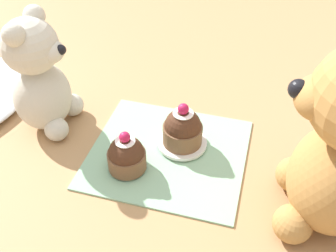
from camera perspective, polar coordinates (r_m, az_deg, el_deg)
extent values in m
plane|color=tan|center=(0.60, 0.00, -4.05)|extent=(4.00, 4.00, 0.00)
cube|color=#8EBC99|center=(0.60, 0.00, -3.84)|extent=(0.21, 0.23, 0.01)
ellipsoid|color=beige|center=(0.65, -17.70, 4.16)|extent=(0.10, 0.09, 0.11)
sphere|color=beige|center=(0.60, -19.42, 10.89)|extent=(0.08, 0.08, 0.08)
ellipsoid|color=beige|center=(0.59, -16.52, 10.31)|extent=(0.04, 0.04, 0.03)
sphere|color=black|center=(0.58, -15.28, 10.62)|extent=(0.01, 0.01, 0.01)
sphere|color=beige|center=(0.56, -21.51, 12.19)|extent=(0.03, 0.03, 0.03)
sphere|color=beige|center=(0.61, -18.84, 14.93)|extent=(0.03, 0.03, 0.03)
sphere|color=beige|center=(0.63, -15.87, -0.45)|extent=(0.04, 0.04, 0.04)
sphere|color=beige|center=(0.68, -13.69, 3.01)|extent=(0.04, 0.04, 0.04)
ellipsoid|color=#B78447|center=(0.51, 23.10, -7.10)|extent=(0.13, 0.11, 0.14)
ellipsoid|color=#B78447|center=(0.43, 20.98, 3.87)|extent=(0.06, 0.05, 0.05)
sphere|color=black|center=(0.42, 18.39, 5.10)|extent=(0.02, 0.02, 0.02)
sphere|color=#B78447|center=(0.56, 17.76, -6.72)|extent=(0.05, 0.05, 0.05)
sphere|color=#B78447|center=(0.51, 17.61, -13.37)|extent=(0.05, 0.05, 0.05)
cylinder|color=brown|center=(0.56, -5.98, -4.91)|extent=(0.06, 0.06, 0.03)
sphere|color=#472819|center=(0.55, -6.07, -3.95)|extent=(0.05, 0.05, 0.05)
cylinder|color=white|center=(0.54, -6.25, -2.19)|extent=(0.03, 0.03, 0.00)
sphere|color=#B71947|center=(0.53, -6.30, -1.60)|extent=(0.02, 0.02, 0.02)
cylinder|color=white|center=(0.60, 2.07, -2.41)|extent=(0.08, 0.08, 0.01)
cylinder|color=brown|center=(0.59, 2.11, -1.18)|extent=(0.06, 0.06, 0.03)
sphere|color=#472819|center=(0.58, 2.15, -0.08)|extent=(0.06, 0.06, 0.06)
cylinder|color=white|center=(0.56, 2.21, 1.86)|extent=(0.03, 0.03, 0.00)
sphere|color=#B71947|center=(0.56, 2.23, 2.49)|extent=(0.02, 0.02, 0.02)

